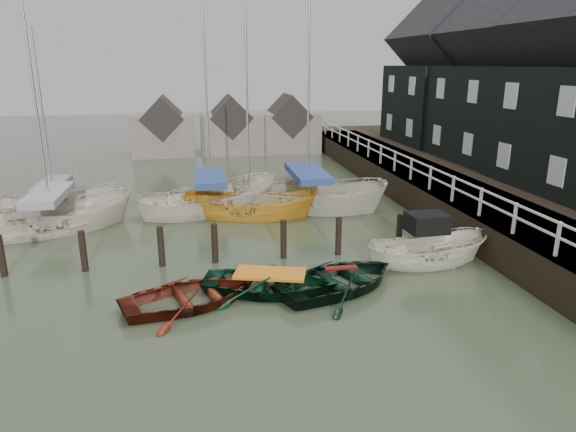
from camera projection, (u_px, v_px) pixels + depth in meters
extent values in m
plane|color=#333C26|center=(261.00, 297.00, 15.18)|extent=(120.00, 120.00, 0.00)
cube|color=black|center=(422.00, 172.00, 25.83)|extent=(3.00, 32.00, 0.20)
cube|color=silver|center=(395.00, 152.00, 25.28)|extent=(0.06, 32.00, 0.06)
cube|color=silver|center=(395.00, 160.00, 25.39)|extent=(0.06, 32.00, 0.06)
cube|color=black|center=(518.00, 194.00, 27.16)|extent=(14.00, 38.00, 1.50)
cube|color=black|center=(505.00, 114.00, 27.91)|extent=(6.00, 7.00, 5.00)
cube|color=black|center=(515.00, 31.00, 26.70)|extent=(6.11, 7.14, 6.11)
cube|color=black|center=(445.00, 104.00, 34.51)|extent=(6.40, 7.00, 5.00)
cube|color=black|center=(451.00, 38.00, 33.30)|extent=(6.52, 7.14, 6.52)
cylinder|color=black|center=(2.00, 262.00, 16.51)|extent=(0.22, 0.22, 1.80)
cylinder|color=black|center=(84.00, 257.00, 16.94)|extent=(0.22, 0.22, 1.80)
cylinder|color=black|center=(161.00, 252.00, 17.36)|extent=(0.22, 0.22, 1.80)
cylinder|color=black|center=(215.00, 249.00, 17.67)|extent=(0.22, 0.22, 1.80)
cylinder|color=black|center=(284.00, 245.00, 18.08)|extent=(0.22, 0.22, 1.80)
cylinder|color=black|center=(338.00, 241.00, 18.42)|extent=(0.22, 0.22, 1.80)
cylinder|color=black|center=(399.00, 238.00, 18.81)|extent=(0.22, 0.22, 1.80)
cube|color=#665B51|center=(164.00, 135.00, 38.61)|extent=(4.50, 4.00, 3.00)
cube|color=#282321|center=(163.00, 117.00, 38.24)|extent=(3.18, 4.08, 3.18)
cube|color=#665B51|center=(231.00, 133.00, 39.45)|extent=(4.50, 4.00, 3.00)
cube|color=#282321|center=(230.00, 116.00, 39.08)|extent=(3.18, 4.08, 3.18)
cube|color=#665B51|center=(288.00, 132.00, 40.22)|extent=(4.50, 4.00, 3.00)
cube|color=#282321|center=(288.00, 115.00, 39.85)|extent=(3.18, 4.08, 3.18)
imported|color=#581A0C|center=(192.00, 304.00, 14.70)|extent=(4.66, 3.94, 0.82)
imported|color=black|center=(270.00, 292.00, 15.53)|extent=(4.75, 3.97, 0.85)
imported|color=black|center=(340.00, 289.00, 15.73)|extent=(5.20, 4.60, 0.89)
imported|color=beige|center=(426.00, 264.00, 17.65)|extent=(4.42, 1.82, 1.68)
cube|color=black|center=(427.00, 223.00, 17.43)|extent=(1.34, 1.05, 0.65)
imported|color=beige|center=(53.00, 231.00, 21.20)|extent=(7.06, 4.66, 2.55)
cylinder|color=#B2B2B7|center=(35.00, 99.00, 19.68)|extent=(0.10, 0.10, 7.86)
cube|color=gray|center=(48.00, 195.00, 20.77)|extent=(3.87, 2.52, 0.30)
imported|color=beige|center=(211.00, 211.00, 24.03)|extent=(7.44, 4.96, 2.69)
cylinder|color=#B2B2B7|center=(205.00, 68.00, 22.20)|extent=(0.10, 0.10, 9.89)
cube|color=navy|center=(210.00, 178.00, 23.58)|extent=(4.07, 2.68, 0.30)
imported|color=gold|center=(250.00, 215.00, 23.32)|extent=(6.49, 3.89, 2.35)
cylinder|color=#B2B2B7|center=(247.00, 96.00, 21.80)|extent=(0.10, 0.10, 8.01)
imported|color=beige|center=(307.00, 208.00, 24.49)|extent=(7.97, 5.68, 2.89)
cylinder|color=#B2B2B7|center=(309.00, 70.00, 22.68)|extent=(0.10, 0.10, 9.56)
cube|color=navy|center=(308.00, 173.00, 24.00)|extent=(4.36, 3.08, 0.30)
imported|color=beige|center=(56.00, 213.00, 23.64)|extent=(6.01, 2.93, 2.23)
cylinder|color=#B2B2B7|center=(42.00, 110.00, 22.30)|extent=(0.10, 0.10, 6.93)
cube|color=gray|center=(52.00, 185.00, 23.26)|extent=(3.30, 1.57, 0.30)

